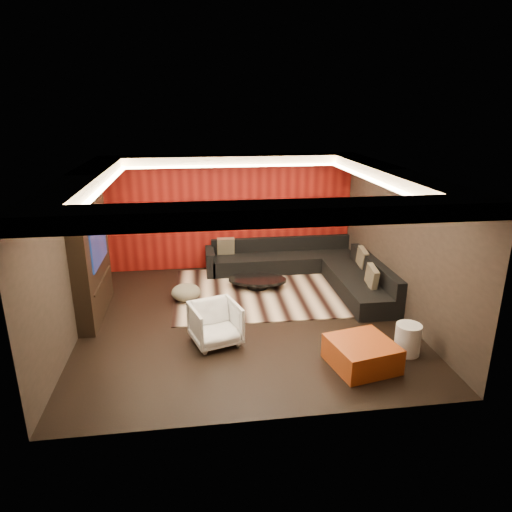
{
  "coord_description": "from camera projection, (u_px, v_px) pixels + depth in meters",
  "views": [
    {
      "loc": [
        -0.87,
        -7.9,
        3.92
      ],
      "look_at": [
        0.3,
        0.6,
        1.05
      ],
      "focal_mm": 32.0,
      "sensor_mm": 36.0,
      "label": 1
    }
  ],
  "objects": [
    {
      "name": "drum_stool",
      "position": [
        213.0,
        311.0,
        8.63
      ],
      "size": [
        0.37,
        0.37,
        0.36
      ],
      "primitive_type": "cylinder",
      "rotation": [
        0.0,
        0.0,
        -0.24
      ],
      "color": "black",
      "rests_on": "rug"
    },
    {
      "name": "ceiling",
      "position": [
        244.0,
        171.0,
        7.89
      ],
      "size": [
        6.0,
        6.0,
        0.02
      ],
      "primitive_type": "cube",
      "color": "silver",
      "rests_on": "ground"
    },
    {
      "name": "striped_pouf",
      "position": [
        186.0,
        292.0,
        9.49
      ],
      "size": [
        0.74,
        0.74,
        0.34
      ],
      "primitive_type": "ellipsoid",
      "rotation": [
        0.0,
        0.0,
        -0.23
      ],
      "color": "beige",
      "rests_on": "rug"
    },
    {
      "name": "soffit_back",
      "position": [
        231.0,
        160.0,
        10.46
      ],
      "size": [
        6.0,
        0.6,
        0.22
      ],
      "primitive_type": "cube",
      "color": "silver",
      "rests_on": "ground"
    },
    {
      "name": "tv_shelf",
      "position": [
        102.0,
        280.0,
        8.77
      ],
      "size": [
        0.04,
        1.6,
        0.04
      ],
      "primitive_type": "cube",
      "color": "black",
      "rests_on": "ground"
    },
    {
      "name": "white_side_table",
      "position": [
        408.0,
        339.0,
        7.46
      ],
      "size": [
        0.47,
        0.47,
        0.52
      ],
      "primitive_type": "cylinder",
      "rotation": [
        0.0,
        0.0,
        0.13
      ],
      "color": "white",
      "rests_on": "floor"
    },
    {
      "name": "tv_screen",
      "position": [
        98.0,
        243.0,
        8.53
      ],
      "size": [
        0.04,
        1.3,
        0.8
      ],
      "primitive_type": "cube",
      "color": "black",
      "rests_on": "ground"
    },
    {
      "name": "cove_left",
      "position": [
        104.0,
        187.0,
        7.65
      ],
      "size": [
        0.08,
        4.8,
        0.04
      ],
      "primitive_type": "cube",
      "color": "#FFD899",
      "rests_on": "ground"
    },
    {
      "name": "cove_back",
      "position": [
        232.0,
        166.0,
        10.17
      ],
      "size": [
        4.8,
        0.08,
        0.04
      ],
      "primitive_type": "cube",
      "color": "#FFD899",
      "rests_on": "ground"
    },
    {
      "name": "coffee_table",
      "position": [
        257.0,
        283.0,
        10.17
      ],
      "size": [
        1.52,
        1.52,
        0.22
      ],
      "primitive_type": "cylinder",
      "rotation": [
        0.0,
        0.0,
        -0.21
      ],
      "color": "black",
      "rests_on": "rug"
    },
    {
      "name": "wall_back",
      "position": [
        230.0,
        212.0,
        11.16
      ],
      "size": [
        6.0,
        0.02,
        2.8
      ],
      "primitive_type": "cube",
      "color": "black",
      "rests_on": "ground"
    },
    {
      "name": "soffit_left",
      "position": [
        82.0,
        182.0,
        7.58
      ],
      "size": [
        0.6,
        4.8,
        0.22
      ],
      "primitive_type": "cube",
      "color": "silver",
      "rests_on": "ground"
    },
    {
      "name": "wall_right",
      "position": [
        400.0,
        242.0,
        8.72
      ],
      "size": [
        0.02,
        6.0,
        2.8
      ],
      "primitive_type": "cube",
      "color": "black",
      "rests_on": "ground"
    },
    {
      "name": "rug",
      "position": [
        267.0,
        291.0,
        10.02
      ],
      "size": [
        4.05,
        3.07,
        0.02
      ],
      "primitive_type": "cube",
      "rotation": [
        0.0,
        0.0,
        -0.02
      ],
      "color": "beige",
      "rests_on": "floor"
    },
    {
      "name": "throw_pillows",
      "position": [
        315.0,
        259.0,
        10.19
      ],
      "size": [
        3.26,
        2.83,
        0.5
      ],
      "color": "tan",
      "rests_on": "sectional_sofa"
    },
    {
      "name": "orange_ottoman",
      "position": [
        362.0,
        354.0,
        7.13
      ],
      "size": [
        1.1,
        1.1,
        0.41
      ],
      "primitive_type": "cube",
      "rotation": [
        0.0,
        0.0,
        0.21
      ],
      "color": "#A44D15",
      "rests_on": "floor"
    },
    {
      "name": "red_feature_wall",
      "position": [
        231.0,
        212.0,
        11.12
      ],
      "size": [
        5.98,
        0.05,
        2.78
      ],
      "primitive_type": "cube",
      "color": "#6B0C0A",
      "rests_on": "ground"
    },
    {
      "name": "sectional_sofa",
      "position": [
        309.0,
        268.0,
        10.67
      ],
      "size": [
        3.65,
        3.5,
        0.75
      ],
      "color": "black",
      "rests_on": "floor"
    },
    {
      "name": "cove_front",
      "position": [
        264.0,
        214.0,
        5.74
      ],
      "size": [
        4.8,
        0.08,
        0.04
      ],
      "primitive_type": "cube",
      "color": "#FFD899",
      "rests_on": "ground"
    },
    {
      "name": "armchair",
      "position": [
        215.0,
        324.0,
        7.76
      ],
      "size": [
        0.97,
        0.99,
        0.72
      ],
      "primitive_type": "imported",
      "rotation": [
        0.0,
        0.0,
        0.3
      ],
      "color": "white",
      "rests_on": "floor"
    },
    {
      "name": "soffit_front",
      "position": [
        269.0,
        213.0,
        5.39
      ],
      "size": [
        6.0,
        0.6,
        0.22
      ],
      "primitive_type": "cube",
      "color": "silver",
      "rests_on": "ground"
    },
    {
      "name": "cove_right",
      "position": [
        373.0,
        180.0,
        8.26
      ],
      "size": [
        0.08,
        4.8,
        0.04
      ],
      "primitive_type": "cube",
      "color": "#FFD899",
      "rests_on": "ground"
    },
    {
      "name": "tv_surround",
      "position": [
        91.0,
        261.0,
        8.62
      ],
      "size": [
        0.3,
        2.0,
        2.2
      ],
      "primitive_type": "cube",
      "color": "black",
      "rests_on": "ground"
    },
    {
      "name": "floor",
      "position": [
        245.0,
        319.0,
        8.78
      ],
      "size": [
        6.0,
        6.0,
        0.02
      ],
      "primitive_type": "cube",
      "color": "black",
      "rests_on": "ground"
    },
    {
      "name": "soffit_right",
      "position": [
        391.0,
        175.0,
        8.27
      ],
      "size": [
        0.6,
        4.8,
        0.22
      ],
      "primitive_type": "cube",
      "color": "silver",
      "rests_on": "ground"
    },
    {
      "name": "wall_left",
      "position": [
        73.0,
        256.0,
        7.94
      ],
      "size": [
        0.02,
        6.0,
        2.8
      ],
      "primitive_type": "cube",
      "color": "black",
      "rests_on": "ground"
    }
  ]
}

